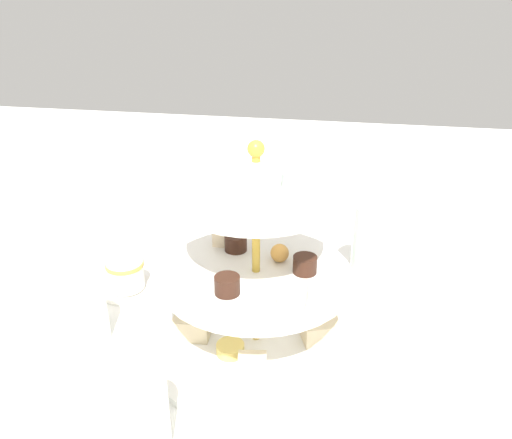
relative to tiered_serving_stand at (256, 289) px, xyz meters
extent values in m
plane|color=white|center=(0.00, 0.00, -0.09)|extent=(2.40, 2.40, 0.00)
cylinder|color=white|center=(0.00, 0.00, -0.08)|extent=(0.30, 0.30, 0.01)
cylinder|color=white|center=(0.00, 0.00, 0.02)|extent=(0.24, 0.24, 0.01)
cylinder|color=white|center=(0.00, 0.00, 0.13)|extent=(0.19, 0.19, 0.01)
cylinder|color=gold|center=(0.00, 0.00, 0.05)|extent=(0.01, 0.01, 0.27)
sphere|color=gold|center=(0.00, 0.00, 0.19)|extent=(0.02, 0.02, 0.02)
cube|color=beige|center=(0.08, 0.01, -0.06)|extent=(0.05, 0.04, 0.03)
cube|color=beige|center=(-0.01, 0.09, -0.06)|extent=(0.05, 0.06, 0.03)
cube|color=beige|center=(-0.09, -0.01, -0.06)|extent=(0.05, 0.04, 0.03)
cube|color=beige|center=(0.01, -0.09, -0.06)|extent=(0.04, 0.05, 0.03)
cylinder|color=#E5C660|center=(0.04, -0.03, -0.07)|extent=(0.04, 0.04, 0.01)
cylinder|color=#381E14|center=(-0.05, -0.04, 0.04)|extent=(0.03, 0.03, 0.02)
cylinder|color=#381E14|center=(0.06, -0.02, 0.04)|extent=(0.03, 0.03, 0.02)
cylinder|color=#381E14|center=(-0.01, 0.06, 0.04)|extent=(0.03, 0.03, 0.02)
cube|color=beige|center=(0.07, 0.05, 0.04)|extent=(0.03, 0.03, 0.02)
cube|color=beige|center=(-0.07, -0.05, 0.04)|extent=(0.03, 0.03, 0.02)
sphere|color=gold|center=(-0.03, 0.03, 0.04)|extent=(0.02, 0.02, 0.02)
cylinder|color=silver|center=(0.04, 0.03, 0.14)|extent=(0.03, 0.03, 0.02)
cylinder|color=silver|center=(-0.03, 0.04, 0.14)|extent=(0.03, 0.03, 0.02)
cylinder|color=silver|center=(-0.04, -0.03, 0.14)|extent=(0.03, 0.03, 0.02)
cylinder|color=silver|center=(0.03, -0.04, 0.14)|extent=(0.03, 0.03, 0.02)
cylinder|color=white|center=(0.01, 0.01, 0.15)|extent=(0.04, 0.04, 0.04)
cube|color=silver|center=(-0.04, -0.03, 0.13)|extent=(0.09, 0.04, 0.00)
cube|color=silver|center=(0.04, -0.03, 0.13)|extent=(0.08, 0.06, 0.00)
cylinder|color=silver|center=(-0.17, 0.15, -0.02)|extent=(0.07, 0.07, 0.14)
cylinder|color=silver|center=(0.03, -0.23, -0.05)|extent=(0.06, 0.06, 0.08)
cylinder|color=white|center=(-0.09, -0.22, -0.08)|extent=(0.09, 0.09, 0.01)
cylinder|color=white|center=(-0.09, -0.22, -0.06)|extent=(0.06, 0.06, 0.04)
cylinder|color=gold|center=(-0.09, -0.22, -0.04)|extent=(0.06, 0.06, 0.01)
cube|color=silver|center=(-0.26, -0.10, -0.09)|extent=(0.07, 0.16, 0.00)
cylinder|color=silver|center=(0.19, -0.09, -0.04)|extent=(0.06, 0.06, 0.09)
camera|label=1|loc=(0.55, 0.10, 0.36)|focal=36.63mm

